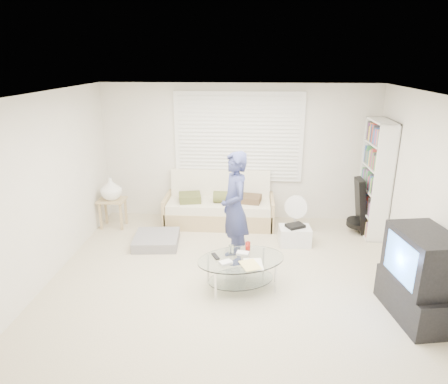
# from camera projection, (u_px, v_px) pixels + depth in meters

# --- Properties ---
(ground) EXTENTS (5.00, 5.00, 0.00)m
(ground) POSITION_uv_depth(u_px,v_px,m) (232.00, 276.00, 5.60)
(ground) COLOR tan
(ground) RESTS_ON ground
(room_shell) EXTENTS (5.02, 4.52, 2.51)m
(room_shell) POSITION_uv_depth(u_px,v_px,m) (234.00, 155.00, 5.53)
(room_shell) COLOR beige
(room_shell) RESTS_ON ground
(window_blinds) EXTENTS (2.32, 0.08, 1.62)m
(window_blinds) POSITION_uv_depth(u_px,v_px,m) (239.00, 137.00, 7.19)
(window_blinds) COLOR silver
(window_blinds) RESTS_ON ground
(futon_sofa) EXTENTS (1.96, 0.79, 0.96)m
(futon_sofa) POSITION_uv_depth(u_px,v_px,m) (219.00, 207.00, 7.29)
(futon_sofa) COLOR tan
(futon_sofa) RESTS_ON ground
(grey_floor_pillow) EXTENTS (0.77, 0.77, 0.16)m
(grey_floor_pillow) POSITION_uv_depth(u_px,v_px,m) (157.00, 240.00, 6.53)
(grey_floor_pillow) COLOR slate
(grey_floor_pillow) RESTS_ON ground
(side_table) EXTENTS (0.46, 0.37, 0.92)m
(side_table) POSITION_uv_depth(u_px,v_px,m) (111.00, 191.00, 7.04)
(side_table) COLOR tan
(side_table) RESTS_ON ground
(bookshelf) EXTENTS (0.31, 0.83, 1.97)m
(bookshelf) POSITION_uv_depth(u_px,v_px,m) (375.00, 179.00, 6.69)
(bookshelf) COLOR white
(bookshelf) RESTS_ON ground
(guitar_case) EXTENTS (0.35, 0.36, 0.97)m
(guitar_case) POSITION_uv_depth(u_px,v_px,m) (360.00, 210.00, 6.86)
(guitar_case) COLOR black
(guitar_case) RESTS_ON ground
(floor_fan) EXTENTS (0.42, 0.27, 0.67)m
(floor_fan) POSITION_uv_depth(u_px,v_px,m) (295.00, 211.00, 6.93)
(floor_fan) COLOR white
(floor_fan) RESTS_ON ground
(storage_bin) EXTENTS (0.52, 0.38, 0.35)m
(storage_bin) POSITION_uv_depth(u_px,v_px,m) (295.00, 235.00, 6.52)
(storage_bin) COLOR white
(storage_bin) RESTS_ON ground
(tv_unit) EXTENTS (0.69, 1.06, 1.08)m
(tv_unit) POSITION_uv_depth(u_px,v_px,m) (419.00, 277.00, 4.59)
(tv_unit) COLOR black
(tv_unit) RESTS_ON ground
(coffee_table) EXTENTS (1.33, 1.06, 0.55)m
(coffee_table) POSITION_uv_depth(u_px,v_px,m) (241.00, 264.00, 5.23)
(coffee_table) COLOR silver
(coffee_table) RESTS_ON ground
(standing_person) EXTENTS (0.58, 0.71, 1.68)m
(standing_person) POSITION_uv_depth(u_px,v_px,m) (235.00, 209.00, 5.78)
(standing_person) COLOR navy
(standing_person) RESTS_ON ground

